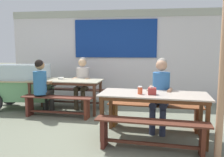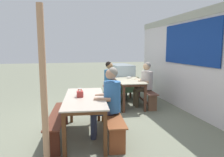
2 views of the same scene
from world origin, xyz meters
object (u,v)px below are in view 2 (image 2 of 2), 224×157
Objects in this scene: bench_near_back at (111,119)px; food_cart at (121,78)px; dining_table_far at (128,82)px; tissue_box at (80,94)px; bench_far_front at (111,95)px; person_left_back_turned at (111,79)px; dining_table_near at (85,101)px; soup_bowl at (129,78)px; bench_far_back at (144,93)px; bench_near_front at (58,122)px; person_center_facing at (145,81)px; wooden_support_post at (44,88)px; person_right_near_table at (108,98)px; condiment_jar at (80,92)px.

food_cart reaches higher than bench_near_back.
dining_table_far is at bearing -4.83° from food_cart.
tissue_box reaches higher than bench_near_back.
bench_far_front is 12.06× the size of tissue_box.
person_left_back_turned is (-0.39, 0.10, 0.43)m from bench_far_front.
dining_table_far is 2.50m from dining_table_near.
dining_table_near is at bearing -35.97° from soup_bowl.
bench_far_back and bench_near_front have the same top height.
person_center_facing is at bearing 55.59° from dining_table_far.
bench_far_back is at bearing 63.91° from person_left_back_turned.
bench_far_front is at bearing 150.80° from wooden_support_post.
person_right_near_table is 2.58m from soup_bowl.
bench_near_back is at bearing -12.73° from person_left_back_turned.
tissue_box is (-0.18, -0.52, 0.07)m from person_right_near_table.
dining_table_near is at bearing -45.11° from bench_far_back.
person_left_back_turned reaches higher than dining_table_far.
bench_far_front is 3.43m from wooden_support_post.
person_center_facing reaches higher than person_left_back_turned.
person_center_facing is at bearing 70.84° from bench_far_front.
person_center_facing reaches higher than dining_table_near.
person_center_facing is 0.57× the size of wooden_support_post.
tissue_box is 0.87× the size of soup_bowl.
dining_table_near is 1.03× the size of bench_far_back.
person_left_back_turned reaches higher than bench_far_back.
tissue_box is 0.06× the size of wooden_support_post.
bench_far_front is (-0.06, -1.02, -0.02)m from bench_far_back.
soup_bowl reaches higher than bench_near_back.
person_right_near_table is (2.20, -0.54, 0.46)m from bench_far_front.
person_left_back_turned is at bearing 152.38° from wooden_support_post.
soup_bowl is (-0.45, -0.34, 0.05)m from person_center_facing.
bench_far_back is at bearing 19.23° from food_cart.
person_left_back_turned is 8.31× the size of soup_bowl.
bench_far_back is 1.30m from food_cart.
dining_table_far is at bearing 44.41° from person_left_back_turned.
dining_table_far is 2.41m from person_right_near_table.
bench_near_front is 0.71m from condiment_jar.
bench_near_back is at bearing 82.42° from tissue_box.
wooden_support_post reaches higher than dining_table_near.
wooden_support_post reaches higher than soup_bowl.
tissue_box is 2.71m from soup_bowl.
wooden_support_post reaches higher than bench_near_back.
person_left_back_turned is at bearing 156.27° from dining_table_near.
bench_far_back is 1.02× the size of food_cart.
wooden_support_post is at bearing -29.20° from bench_far_front.
bench_far_front is at bearing 150.22° from condiment_jar.
person_center_facing is 2.62m from tissue_box.
person_left_back_turned is 0.56× the size of wooden_support_post.
food_cart is at bearing 151.00° from wooden_support_post.
dining_table_near is at bearing -36.31° from dining_table_far.
condiment_jar is at bearing -115.14° from bench_near_back.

